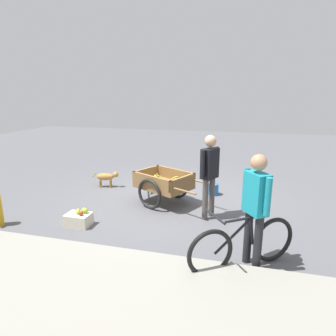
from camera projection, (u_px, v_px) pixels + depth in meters
name	position (u px, v px, depth m)	size (l,w,h in m)	color
ground_plane	(171.00, 199.00, 6.61)	(24.00, 24.00, 0.00)	#56565B
curb_strip	(89.00, 309.00, 3.17)	(12.00, 2.40, 0.12)	gray
fruit_cart	(164.00, 184.00, 6.27)	(1.81, 1.42, 0.73)	olive
vendor_person	(210.00, 170.00, 5.41)	(0.33, 0.51, 1.59)	#4C4742
bicycle	(243.00, 245.00, 3.94)	(1.39, 1.01, 0.85)	black
cyclist_person	(256.00, 202.00, 3.84)	(0.36, 0.49, 1.58)	black
dog	(107.00, 177.00, 7.39)	(0.66, 0.27, 0.40)	#AD7A38
plastic_bucket	(213.00, 189.00, 6.87)	(0.24, 0.24, 0.27)	#1966B2
apple_crate	(79.00, 219.00, 5.28)	(0.44, 0.32, 0.32)	beige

